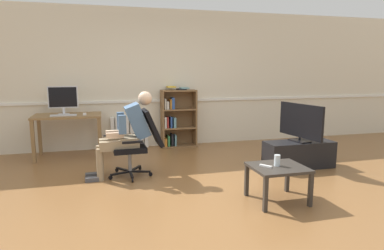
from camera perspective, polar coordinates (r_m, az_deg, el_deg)
ground_plane at (r=4.41m, az=0.97°, el=-10.88°), size 18.00×18.00×0.00m
back_wall at (r=6.72m, az=-5.22°, el=7.86°), size 12.00×0.13×2.70m
computer_desk at (r=6.22m, az=-20.53°, el=0.66°), size 1.14×0.67×0.76m
imac_monitor at (r=6.26m, az=-21.26°, el=4.31°), size 0.50×0.14×0.50m
keyboard at (r=6.07m, az=-21.18°, el=1.58°), size 0.42×0.12×0.02m
computer_mouse at (r=6.06m, az=-17.95°, el=1.80°), size 0.06×0.10×0.03m
bookshelf at (r=6.64m, az=-2.71°, el=1.16°), size 0.70×0.29×1.21m
radiator at (r=6.65m, az=-10.66°, el=-1.29°), size 0.72×0.08×0.62m
office_chair at (r=4.88m, az=-8.94°, el=-2.59°), size 0.80×0.61×0.97m
person_seated at (r=4.83m, az=-11.19°, el=-1.19°), size 0.97×0.40×1.23m
tv_stand at (r=5.54m, az=17.84°, el=-4.82°), size 1.09×0.41×0.42m
tv_screen at (r=5.44m, az=18.14°, el=0.52°), size 0.25×0.92×0.59m
coffee_table at (r=4.04m, az=14.52°, el=-7.70°), size 0.62×0.55×0.42m
drinking_glass at (r=4.02m, az=14.41°, el=-5.90°), size 0.07×0.07×0.13m
spare_remote at (r=3.97m, az=12.54°, el=-6.88°), size 0.12×0.14×0.02m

